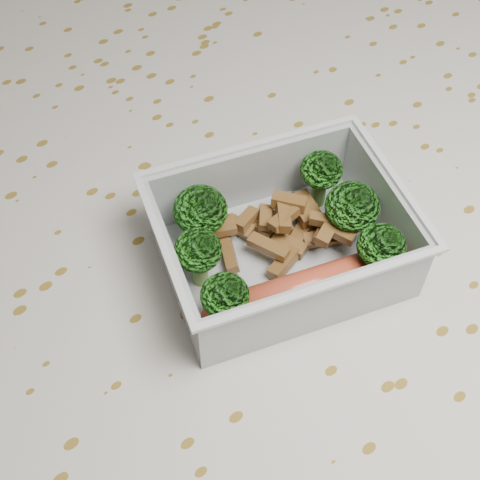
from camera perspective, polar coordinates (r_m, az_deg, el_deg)
dining_table at (r=0.54m, az=0.76°, el=-7.82°), size 1.40×0.90×0.75m
tablecloth at (r=0.50m, az=0.82°, el=-4.99°), size 1.46×0.96×0.19m
lunch_container at (r=0.46m, az=3.52°, el=-0.43°), size 0.20×0.17×0.06m
broccoli_florets at (r=0.45m, az=3.55°, el=1.16°), size 0.15×0.13×0.05m
meat_pile at (r=0.47m, az=3.74°, el=1.04°), size 0.09×0.08×0.03m
sausage at (r=0.44m, az=5.67°, el=-4.04°), size 0.14×0.06×0.02m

